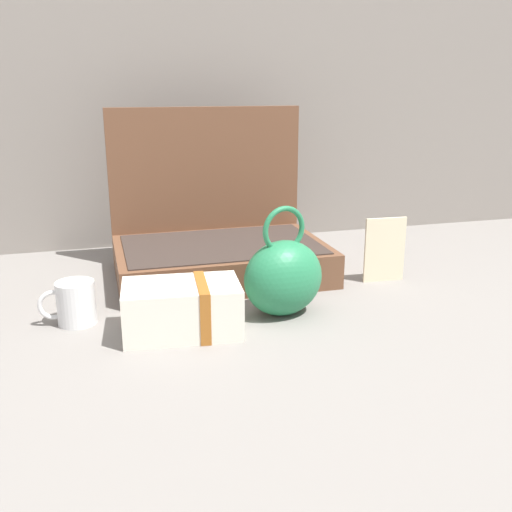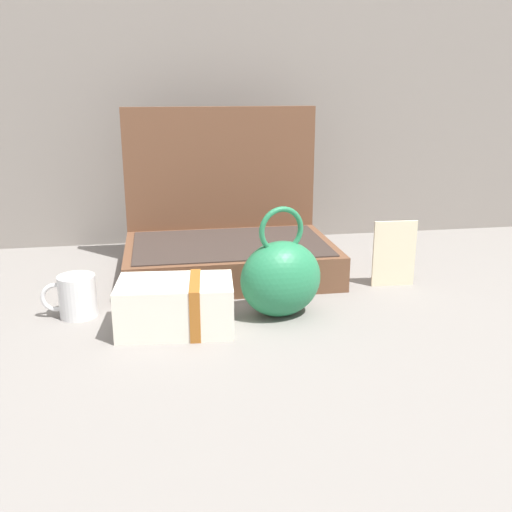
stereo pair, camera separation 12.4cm
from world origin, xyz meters
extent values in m
plane|color=slate|center=(0.00, 0.00, 0.00)|extent=(6.00, 6.00, 0.00)
cube|color=brown|center=(-0.06, 0.19, 0.04)|extent=(0.51, 0.33, 0.08)
cube|color=#332823|center=(-0.06, 0.19, 0.08)|extent=(0.47, 0.30, 0.00)
cube|color=brown|center=(-0.06, 0.37, 0.20)|extent=(0.51, 0.02, 0.41)
ellipsoid|color=#237247|center=(0.01, -0.08, 0.08)|extent=(0.20, 0.16, 0.16)
torus|color=#237247|center=(0.01, -0.08, 0.18)|extent=(0.10, 0.03, 0.10)
cube|color=silver|center=(-0.21, -0.12, 0.05)|extent=(0.23, 0.16, 0.10)
cube|color=#99561E|center=(-0.17, -0.12, 0.05)|extent=(0.03, 0.14, 0.10)
cylinder|color=silver|center=(-0.40, -0.02, 0.04)|extent=(0.08, 0.08, 0.09)
torus|color=silver|center=(-0.45, -0.02, 0.04)|extent=(0.06, 0.01, 0.06)
cube|color=beige|center=(0.31, 0.05, 0.08)|extent=(0.10, 0.01, 0.16)
camera|label=1|loc=(-0.35, -1.16, 0.47)|focal=40.82mm
camera|label=2|loc=(-0.23, -1.19, 0.47)|focal=40.82mm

